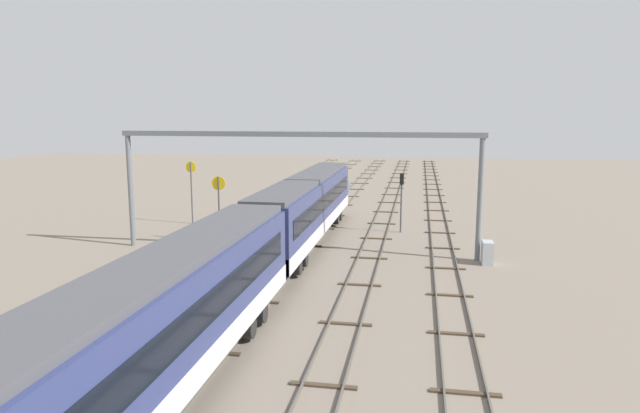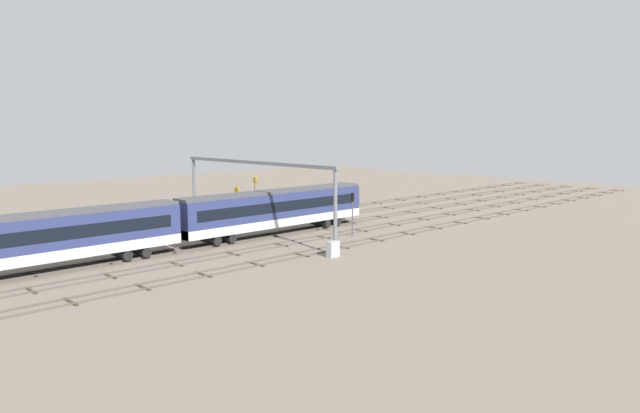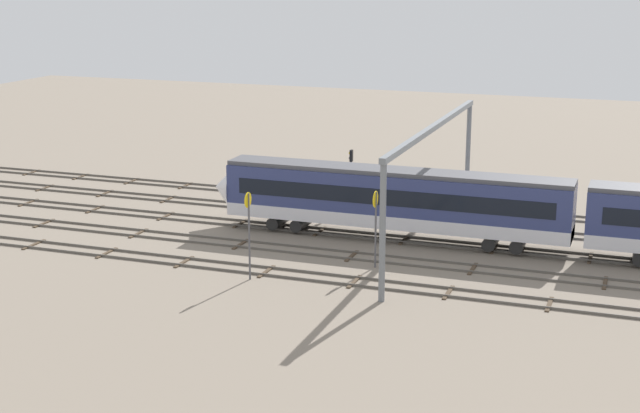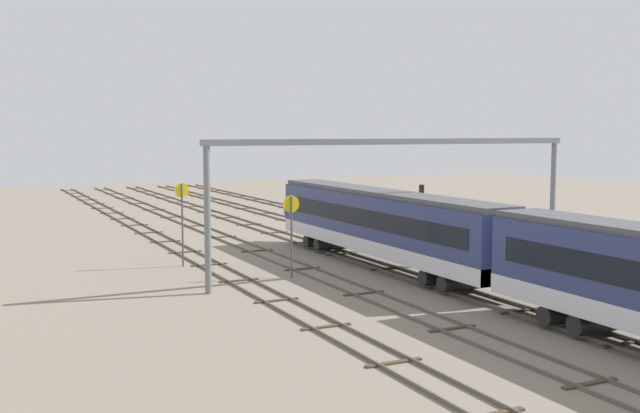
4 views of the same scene
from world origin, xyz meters
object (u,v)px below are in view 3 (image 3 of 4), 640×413
(overhead_gantry, at_px, (434,149))
(speed_sign_mid_trackside, at_px, (376,217))
(speed_sign_near_foreground, at_px, (249,223))
(signal_light_trackside_approach, at_px, (351,171))
(relay_cabinet, at_px, (478,194))

(overhead_gantry, height_order, speed_sign_mid_trackside, overhead_gantry)
(speed_sign_near_foreground, distance_m, signal_light_trackside_approach, 17.96)
(speed_sign_mid_trackside, distance_m, signal_light_trackside_approach, 14.36)
(speed_sign_near_foreground, xyz_separation_m, signal_light_trackside_approach, (-0.56, -17.95, -0.39))
(signal_light_trackside_approach, relative_size, relay_cabinet, 3.26)
(overhead_gantry, height_order, speed_sign_near_foreground, overhead_gantry)
(signal_light_trackside_approach, distance_m, relay_cabinet, 10.77)
(speed_sign_near_foreground, height_order, relay_cabinet, speed_sign_near_foreground)
(speed_sign_mid_trackside, height_order, relay_cabinet, speed_sign_mid_trackside)
(overhead_gantry, xyz_separation_m, signal_light_trackside_approach, (7.99, -6.85, -3.44))
(overhead_gantry, bearing_deg, speed_sign_near_foreground, 52.41)
(overhead_gantry, xyz_separation_m, relay_cabinet, (-0.80, -12.59, -5.82))
(overhead_gantry, distance_m, signal_light_trackside_approach, 11.07)
(speed_sign_near_foreground, relative_size, speed_sign_mid_trackside, 1.10)
(speed_sign_near_foreground, bearing_deg, signal_light_trackside_approach, -91.78)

